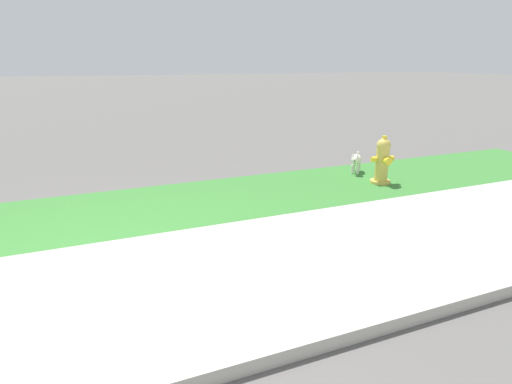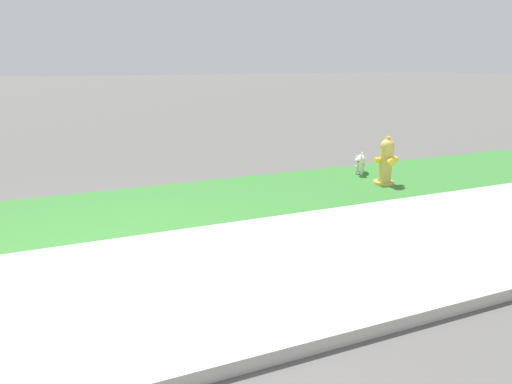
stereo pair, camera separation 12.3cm
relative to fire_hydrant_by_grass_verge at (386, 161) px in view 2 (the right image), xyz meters
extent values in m
plane|color=#5B5956|center=(-4.61, -1.91, -0.39)|extent=(120.00, 120.00, 0.00)
cube|color=#BCB7AD|center=(-4.61, -1.91, -0.39)|extent=(18.00, 2.36, 0.01)
cube|color=#387A33|center=(-4.61, 0.26, -0.39)|extent=(18.00, 1.98, 0.01)
cylinder|color=gold|center=(0.00, 0.00, -0.37)|extent=(0.34, 0.34, 0.05)
cylinder|color=gold|center=(0.00, 0.00, -0.04)|extent=(0.22, 0.22, 0.60)
sphere|color=gold|center=(0.00, 0.00, 0.26)|extent=(0.23, 0.23, 0.23)
cube|color=yellow|center=(0.00, 0.00, 0.39)|extent=(0.06, 0.06, 0.06)
cylinder|color=yellow|center=(0.15, -0.02, 0.03)|extent=(0.10, 0.10, 0.09)
cylinder|color=yellow|center=(-0.15, 0.03, 0.03)|extent=(0.10, 0.10, 0.09)
cylinder|color=yellow|center=(-0.02, -0.15, 0.03)|extent=(0.13, 0.12, 0.12)
ellipsoid|color=silver|center=(0.02, 0.73, -0.14)|extent=(0.35, 0.36, 0.17)
sphere|color=silver|center=(-0.12, 0.58, -0.11)|extent=(0.14, 0.14, 0.14)
sphere|color=black|center=(-0.17, 0.53, -0.11)|extent=(0.03, 0.03, 0.03)
cone|color=silver|center=(-0.10, 0.55, -0.02)|extent=(0.07, 0.07, 0.06)
cone|color=silver|center=(-0.15, 0.60, -0.02)|extent=(0.07, 0.07, 0.06)
cylinder|color=silver|center=(-0.02, 0.62, -0.31)|extent=(0.05, 0.05, 0.17)
cylinder|color=silver|center=(-0.09, 0.69, -0.31)|extent=(0.05, 0.05, 0.17)
cylinder|color=silver|center=(0.12, 0.78, -0.31)|extent=(0.05, 0.05, 0.17)
cylinder|color=silver|center=(0.05, 0.84, -0.31)|extent=(0.05, 0.05, 0.17)
cylinder|color=silver|center=(0.14, 0.87, -0.08)|extent=(0.04, 0.04, 0.10)
camera|label=1|loc=(-4.37, -5.22, 1.58)|focal=28.00mm
camera|label=2|loc=(-4.26, -5.27, 1.58)|focal=28.00mm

